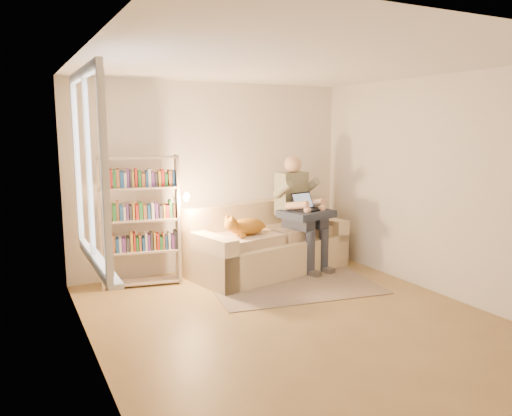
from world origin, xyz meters
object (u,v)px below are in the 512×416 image
person (299,206)px  sofa (267,247)px  cat (242,227)px  laptop (308,205)px  bookshelf (140,215)px

person → sofa: bearing=160.0°
sofa → person: (0.47, -0.07, 0.56)m
person → cat: (-0.97, -0.18, -0.18)m
person → laptop: size_ratio=3.88×
sofa → bookshelf: bookshelf is taller
person → laptop: (0.08, -0.13, 0.02)m
sofa → bookshelf: size_ratio=1.43×
cat → sofa: bearing=14.8°
sofa → laptop: bearing=-32.1°
laptop → bookshelf: bearing=159.1°
laptop → bookshelf: (-2.27, 0.35, -0.00)m
bookshelf → cat: bearing=-7.8°
person → cat: bearing=178.7°
person → laptop: bearing=-72.7°
person → bookshelf: size_ratio=0.97×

